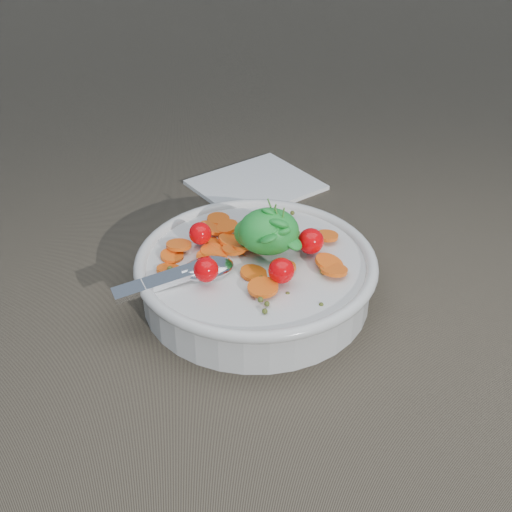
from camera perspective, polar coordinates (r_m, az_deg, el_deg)
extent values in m
plane|color=brown|center=(0.67, -1.75, -2.66)|extent=(6.00, 6.00, 0.00)
cylinder|color=silver|center=(0.64, 0.00, -2.05)|extent=(0.23, 0.23, 0.04)
torus|color=silver|center=(0.63, 0.00, -0.44)|extent=(0.24, 0.24, 0.01)
cylinder|color=silver|center=(0.65, 0.00, -3.41)|extent=(0.11, 0.11, 0.01)
cylinder|color=brown|center=(0.64, 0.00, -2.05)|extent=(0.21, 0.21, 0.03)
cylinder|color=orange|center=(0.64, -7.47, 0.03)|extent=(0.03, 0.03, 0.01)
cylinder|color=orange|center=(0.67, 1.77, 2.36)|extent=(0.02, 0.02, 0.01)
cylinder|color=orange|center=(0.64, -3.72, 0.34)|extent=(0.03, 0.03, 0.01)
cylinder|color=orange|center=(0.58, 0.61, -2.80)|extent=(0.04, 0.04, 0.00)
cylinder|color=orange|center=(0.67, -2.57, 2.61)|extent=(0.03, 0.03, 0.01)
cylinder|color=orange|center=(0.69, -3.37, 3.30)|extent=(0.03, 0.03, 0.00)
cylinder|color=orange|center=(0.65, -0.34, 0.25)|extent=(0.03, 0.03, 0.01)
cylinder|color=orange|center=(0.66, -3.50, 1.16)|extent=(0.03, 0.03, 0.01)
cylinder|color=orange|center=(0.66, 6.34, 1.80)|extent=(0.03, 0.03, 0.01)
cylinder|color=orange|center=(0.62, 6.51, -0.58)|extent=(0.04, 0.04, 0.01)
cylinder|color=orange|center=(0.61, 6.93, -1.22)|extent=(0.04, 0.04, 0.01)
cylinder|color=orange|center=(0.64, -1.86, 0.76)|extent=(0.03, 0.03, 0.01)
cylinder|color=orange|center=(0.64, -0.83, 0.94)|extent=(0.04, 0.04, 0.02)
cylinder|color=orange|center=(0.67, -3.86, 2.50)|extent=(0.03, 0.04, 0.02)
cylinder|color=orange|center=(0.61, 2.54, -1.06)|extent=(0.02, 0.02, 0.01)
cylinder|color=orange|center=(0.65, -2.26, 1.35)|extent=(0.04, 0.04, 0.01)
cylinder|color=orange|center=(0.62, -7.77, -1.19)|extent=(0.03, 0.02, 0.01)
cylinder|color=orange|center=(0.66, -0.21, 1.07)|extent=(0.03, 0.03, 0.01)
cylinder|color=orange|center=(0.66, -0.14, 1.35)|extent=(0.03, 0.03, 0.01)
cylinder|color=orange|center=(0.63, -4.28, -0.11)|extent=(0.03, 0.03, 0.01)
cylinder|color=orange|center=(0.61, -0.19, -1.57)|extent=(0.04, 0.04, 0.01)
cylinder|color=orange|center=(0.64, -6.88, 0.98)|extent=(0.03, 0.03, 0.01)
cylinder|color=orange|center=(0.62, -4.09, -0.80)|extent=(0.03, 0.04, 0.02)
sphere|color=#454E1A|center=(0.65, 1.05, 1.21)|extent=(0.00, 0.00, 0.00)
sphere|color=#454E1A|center=(0.69, -0.64, 2.92)|extent=(0.00, 0.00, 0.00)
sphere|color=#454E1A|center=(0.64, 1.63, 0.90)|extent=(0.01, 0.01, 0.01)
sphere|color=#454E1A|center=(0.60, 0.46, -2.01)|extent=(0.01, 0.01, 0.01)
sphere|color=#454E1A|center=(0.62, -5.94, -1.05)|extent=(0.01, 0.01, 0.01)
sphere|color=#454E1A|center=(0.65, 1.98, 0.88)|extent=(0.01, 0.01, 0.01)
sphere|color=#454E1A|center=(0.67, 3.75, 2.07)|extent=(0.00, 0.00, 0.00)
sphere|color=#454E1A|center=(0.58, 5.82, -4.33)|extent=(0.00, 0.00, 0.00)
sphere|color=#454E1A|center=(0.64, 3.84, 0.94)|extent=(0.01, 0.01, 0.01)
sphere|color=#454E1A|center=(0.60, 1.54, -2.27)|extent=(0.01, 0.01, 0.01)
sphere|color=#454E1A|center=(0.61, -7.65, -1.17)|extent=(0.01, 0.01, 0.01)
sphere|color=#454E1A|center=(0.56, 0.79, -4.93)|extent=(0.01, 0.01, 0.01)
sphere|color=#454E1A|center=(0.59, 2.83, -3.42)|extent=(0.01, 0.01, 0.01)
sphere|color=#454E1A|center=(0.70, 3.25, 3.84)|extent=(0.00, 0.00, 0.00)
sphere|color=#454E1A|center=(0.57, 0.40, -3.90)|extent=(0.01, 0.01, 0.01)
sphere|color=#454E1A|center=(0.66, 1.97, 2.14)|extent=(0.01, 0.01, 0.01)
sphere|color=#454E1A|center=(0.65, -0.17, 1.45)|extent=(0.01, 0.01, 0.01)
sphere|color=#454E1A|center=(0.61, 5.95, -1.33)|extent=(0.01, 0.01, 0.01)
sphere|color=#454E1A|center=(0.69, -5.08, 2.65)|extent=(0.01, 0.01, 0.01)
sphere|color=#454E1A|center=(0.57, 0.98, -4.27)|extent=(0.00, 0.00, 0.00)
sphere|color=#E30207|center=(0.63, 4.89, 1.33)|extent=(0.03, 0.03, 0.03)
sphere|color=#E30207|center=(0.66, 1.50, 3.03)|extent=(0.02, 0.02, 0.02)
sphere|color=#E30207|center=(0.65, -4.98, 2.02)|extent=(0.02, 0.02, 0.02)
sphere|color=#E30207|center=(0.59, -4.46, -1.23)|extent=(0.02, 0.02, 0.02)
sphere|color=#E30207|center=(0.59, 2.27, -1.31)|extent=(0.02, 0.02, 0.02)
ellipsoid|color=green|center=(0.62, 1.12, 2.21)|extent=(0.06, 0.05, 0.04)
ellipsoid|color=green|center=(0.63, -0.41, 2.09)|extent=(0.03, 0.03, 0.03)
ellipsoid|color=green|center=(0.61, 3.29, 1.19)|extent=(0.03, 0.03, 0.02)
ellipsoid|color=green|center=(0.60, 1.48, 2.43)|extent=(0.02, 0.02, 0.01)
ellipsoid|color=green|center=(0.60, 2.26, 2.14)|extent=(0.03, 0.02, 0.02)
ellipsoid|color=green|center=(0.61, 2.39, 2.19)|extent=(0.02, 0.02, 0.02)
ellipsoid|color=green|center=(0.61, 2.19, 2.70)|extent=(0.03, 0.03, 0.02)
ellipsoid|color=green|center=(0.62, 2.38, 2.70)|extent=(0.03, 0.03, 0.02)
ellipsoid|color=green|center=(0.62, 1.47, 2.50)|extent=(0.02, 0.03, 0.01)
ellipsoid|color=green|center=(0.62, 2.22, 2.99)|extent=(0.02, 0.02, 0.02)
ellipsoid|color=green|center=(0.62, 2.03, 3.03)|extent=(0.02, 0.02, 0.01)
ellipsoid|color=green|center=(0.61, 0.21, 3.31)|extent=(0.02, 0.02, 0.02)
ellipsoid|color=green|center=(0.63, 1.09, 3.80)|extent=(0.02, 0.02, 0.01)
ellipsoid|color=green|center=(0.63, 0.39, 3.72)|extent=(0.02, 0.02, 0.01)
ellipsoid|color=green|center=(0.59, 1.16, 1.53)|extent=(0.02, 0.02, 0.02)
ellipsoid|color=green|center=(0.61, 1.16, 3.93)|extent=(0.02, 0.02, 0.01)
ellipsoid|color=green|center=(0.61, 1.22, 2.70)|extent=(0.02, 0.02, 0.02)
ellipsoid|color=green|center=(0.60, 2.01, 2.90)|extent=(0.03, 0.03, 0.02)
ellipsoid|color=green|center=(0.61, 1.13, 3.09)|extent=(0.02, 0.02, 0.01)
ellipsoid|color=green|center=(0.62, 0.73, 2.28)|extent=(0.02, 0.02, 0.01)
cylinder|color=#4C8C33|center=(0.63, 1.59, 3.62)|extent=(0.01, 0.00, 0.04)
cylinder|color=#4C8C33|center=(0.61, 2.28, 2.80)|extent=(0.01, 0.01, 0.04)
cylinder|color=#4C8C33|center=(0.62, 2.17, 2.96)|extent=(0.01, 0.00, 0.04)
cylinder|color=#4C8C33|center=(0.62, 1.55, 3.34)|extent=(0.00, 0.01, 0.04)
ellipsoid|color=silver|center=(0.61, -4.33, -1.12)|extent=(0.06, 0.05, 0.02)
cube|color=silver|center=(0.60, -8.01, -2.07)|extent=(0.10, 0.05, 0.01)
cylinder|color=silver|center=(0.61, -5.79, -1.42)|extent=(0.02, 0.01, 0.01)
cube|color=white|center=(0.85, -0.02, 6.33)|extent=(0.19, 0.18, 0.01)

